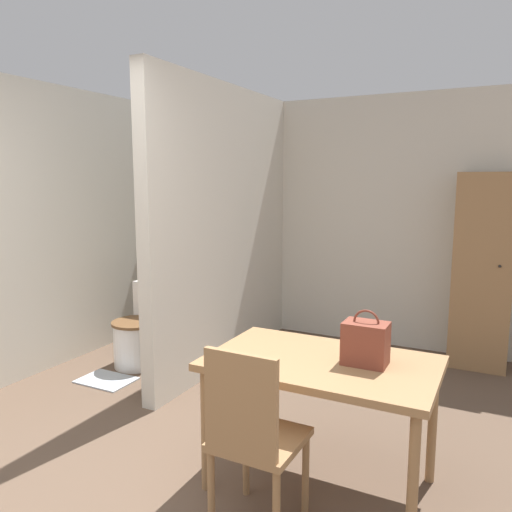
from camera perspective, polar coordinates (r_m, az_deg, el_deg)
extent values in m
cube|color=beige|center=(5.35, 8.94, 4.04)|extent=(4.89, 0.12, 2.50)
cube|color=beige|center=(4.87, -21.78, 3.06)|extent=(0.12, 4.63, 2.50)
cube|color=beige|center=(4.51, -3.53, 3.27)|extent=(0.12, 2.29, 2.50)
cube|color=#997047|center=(2.75, 7.52, -12.06)|extent=(1.20, 0.74, 0.04)
cylinder|color=#997047|center=(2.86, -5.79, -19.14)|extent=(0.05, 0.05, 0.68)
cylinder|color=#997047|center=(2.52, 17.49, -23.65)|extent=(0.05, 0.05, 0.68)
cylinder|color=#997047|center=(3.35, 0.17, -14.76)|extent=(0.05, 0.05, 0.68)
cylinder|color=#997047|center=(3.07, 19.52, -17.61)|extent=(0.05, 0.05, 0.68)
cube|color=#997047|center=(2.55, 0.44, -20.19)|extent=(0.41, 0.41, 0.04)
cube|color=#997047|center=(2.29, -1.78, -16.59)|extent=(0.36, 0.04, 0.47)
cylinder|color=#997047|center=(2.87, -1.15, -22.00)|extent=(0.04, 0.04, 0.43)
cylinder|color=#997047|center=(2.74, 5.68, -23.60)|extent=(0.04, 0.04, 0.43)
cylinder|color=#997047|center=(2.62, -5.14, -25.30)|extent=(0.04, 0.04, 0.43)
cylinder|color=white|center=(4.71, -13.49, -9.83)|extent=(0.41, 0.41, 0.39)
cylinder|color=brown|center=(4.65, -13.59, -7.39)|extent=(0.43, 0.43, 0.02)
cube|color=white|center=(4.82, -11.55, -4.83)|extent=(0.36, 0.18, 0.34)
cube|color=brown|center=(2.69, 12.41, -9.72)|extent=(0.23, 0.16, 0.22)
torus|color=brown|center=(2.65, 12.49, -7.43)|extent=(0.14, 0.01, 0.14)
cube|color=#997047|center=(4.87, 24.49, -1.59)|extent=(0.49, 0.39, 1.74)
sphere|color=black|center=(4.65, 26.09, -1.06)|extent=(0.02, 0.02, 0.02)
cube|color=#B2BCC6|center=(4.51, -16.73, -13.43)|extent=(0.45, 0.32, 0.01)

